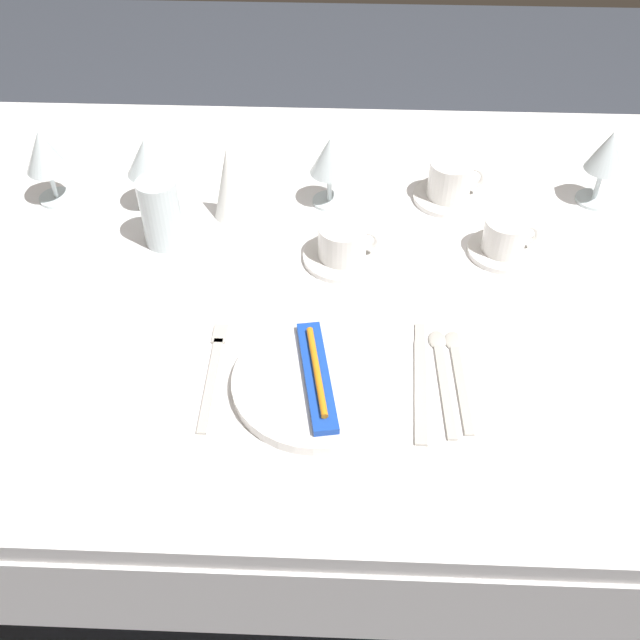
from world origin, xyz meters
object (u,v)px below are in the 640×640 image
wine_glass_centre (147,159)px  spoon_dessert (458,367)px  coffee_cup_left (451,179)px  wine_glass_left (330,159)px  coffee_cup_far (506,235)px  wine_glass_far (607,154)px  dinner_plate (317,382)px  toothbrush_package (317,375)px  spoon_soup (442,369)px  dinner_knife (421,383)px  napkin_folded (229,183)px  fork_outer (213,371)px  wine_glass_right (44,154)px  drink_tumbler (162,216)px  coffee_cup_right (343,241)px

wine_glass_centre → spoon_dessert: bearing=-36.2°
coffee_cup_left → wine_glass_left: wine_glass_left is taller
coffee_cup_far → wine_glass_centre: 0.66m
wine_glass_far → dinner_plate: bearing=-136.4°
toothbrush_package → wine_glass_far: bearing=43.6°
wine_glass_left → spoon_soup: bearing=-66.6°
spoon_soup → wine_glass_left: 0.47m
toothbrush_package → wine_glass_left: size_ratio=1.53×
dinner_knife → wine_glass_left: (-0.15, 0.45, 0.09)m
coffee_cup_left → wine_glass_centre: (-0.56, -0.04, 0.06)m
napkin_folded → fork_outer: bearing=-87.3°
spoon_soup → wine_glass_right: size_ratio=1.45×
dinner_plate → wine_glass_centre: size_ratio=1.75×
dinner_knife → fork_outer: bearing=177.7°
spoon_soup → wine_glass_far: (0.33, 0.45, 0.10)m
toothbrush_package → coffee_cup_left: bearing=64.2°
dinner_knife → coffee_cup_left: 0.48m
spoon_soup → drink_tumbler: 0.56m
coffee_cup_left → drink_tumbler: 0.54m
fork_outer → wine_glass_centre: bearing=112.1°
toothbrush_package → spoon_dessert: size_ratio=1.05×
fork_outer → coffee_cup_left: coffee_cup_left is taller
dinner_plate → wine_glass_left: (0.00, 0.46, 0.09)m
spoon_soup → wine_glass_centre: size_ratio=1.48×
wine_glass_centre → wine_glass_right: 0.19m
fork_outer → spoon_dessert: 0.37m
fork_outer → drink_tumbler: drink_tumbler is taller
napkin_folded → spoon_dessert: bearing=-43.6°
toothbrush_package → coffee_cup_far: (0.32, 0.32, 0.01)m
fork_outer → wine_glass_far: size_ratio=1.44×
wine_glass_far → coffee_cup_far: bearing=-140.0°
coffee_cup_far → coffee_cup_right: bearing=-174.3°
toothbrush_package → dinner_knife: size_ratio=0.89×
toothbrush_package → spoon_dessert: 0.22m
coffee_cup_far → spoon_soup: bearing=-114.4°
wine_glass_left → napkin_folded: bearing=-164.8°
coffee_cup_left → wine_glass_left: 0.24m
fork_outer → spoon_soup: spoon_soup is taller
coffee_cup_left → coffee_cup_right: (-0.20, -0.19, -0.01)m
dinner_knife → coffee_cup_left: bearing=80.4°
spoon_dessert → wine_glass_far: (0.30, 0.44, 0.10)m
spoon_soup → drink_tumbler: size_ratio=1.67×
coffee_cup_right → wine_glass_centre: wine_glass_centre is taller
wine_glass_right → fork_outer: bearing=-49.8°
coffee_cup_far → wine_glass_far: 0.26m
toothbrush_package → wine_glass_left: 0.47m
dinner_plate → drink_tumbler: (-0.29, 0.33, 0.05)m
spoon_soup → wine_glass_far: wine_glass_far is taller
spoon_soup → coffee_cup_right: coffee_cup_right is taller
wine_glass_right → wine_glass_far: 1.04m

